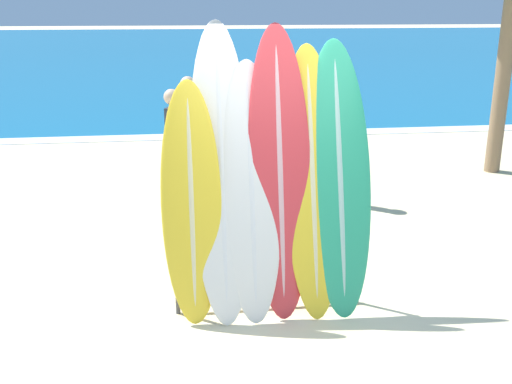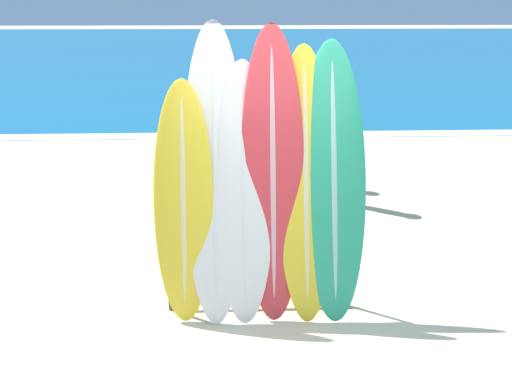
{
  "view_description": "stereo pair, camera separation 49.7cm",
  "coord_description": "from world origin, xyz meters",
  "px_view_note": "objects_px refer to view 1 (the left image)",
  "views": [
    {
      "loc": [
        -0.99,
        -4.49,
        2.65
      ],
      "look_at": [
        -0.23,
        1.18,
        0.86
      ],
      "focal_mm": 42.0,
      "sensor_mm": 36.0,
      "label": 1
    },
    {
      "loc": [
        -0.49,
        -4.53,
        2.65
      ],
      "look_at": [
        -0.23,
        1.18,
        0.86
      ],
      "focal_mm": 42.0,
      "sensor_mm": 36.0,
      "label": 2
    }
  ],
  "objects_px": {
    "person_far_left": "(189,126)",
    "surfboard_slot_1": "(221,172)",
    "surfboard_slot_5": "(339,178)",
    "person_near_water": "(322,138)",
    "surfboard_slot_4": "(312,181)",
    "person_far_right": "(173,142)",
    "surfboard_slot_3": "(280,172)",
    "surfboard_slot_2": "(251,191)",
    "surfboard_rack": "(268,262)",
    "person_mid_beach": "(287,124)",
    "surfboard_slot_0": "(191,203)"
  },
  "relations": [
    {
      "from": "person_far_left",
      "to": "surfboard_slot_1",
      "type": "bearing_deg",
      "value": -161.16
    },
    {
      "from": "person_far_left",
      "to": "surfboard_slot_5",
      "type": "bearing_deg",
      "value": -147.21
    },
    {
      "from": "surfboard_slot_1",
      "to": "person_near_water",
      "type": "xyz_separation_m",
      "value": [
        1.62,
        2.91,
        -0.37
      ]
    },
    {
      "from": "person_near_water",
      "to": "person_far_left",
      "type": "distance_m",
      "value": 2.15
    },
    {
      "from": "surfboard_slot_4",
      "to": "person_far_right",
      "type": "distance_m",
      "value": 3.35
    },
    {
      "from": "surfboard_slot_3",
      "to": "surfboard_slot_1",
      "type": "bearing_deg",
      "value": 176.05
    },
    {
      "from": "surfboard_slot_5",
      "to": "surfboard_slot_4",
      "type": "bearing_deg",
      "value": -179.81
    },
    {
      "from": "surfboard_slot_2",
      "to": "person_near_water",
      "type": "height_order",
      "value": "surfboard_slot_2"
    },
    {
      "from": "person_near_water",
      "to": "surfboard_slot_3",
      "type": "bearing_deg",
      "value": 114.81
    },
    {
      "from": "surfboard_slot_4",
      "to": "person_near_water",
      "type": "relative_size",
      "value": 1.41
    },
    {
      "from": "surfboard_rack",
      "to": "person_near_water",
      "type": "xyz_separation_m",
      "value": [
        1.22,
        3.03,
        0.45
      ]
    },
    {
      "from": "surfboard_slot_1",
      "to": "person_mid_beach",
      "type": "xyz_separation_m",
      "value": [
        1.31,
        3.93,
        -0.37
      ]
    },
    {
      "from": "surfboard_rack",
      "to": "person_near_water",
      "type": "height_order",
      "value": "person_near_water"
    },
    {
      "from": "surfboard_slot_4",
      "to": "person_far_left",
      "type": "height_order",
      "value": "surfboard_slot_4"
    },
    {
      "from": "surfboard_slot_1",
      "to": "person_far_right",
      "type": "height_order",
      "value": "surfboard_slot_1"
    },
    {
      "from": "person_mid_beach",
      "to": "surfboard_slot_5",
      "type": "bearing_deg",
      "value": -49.18
    },
    {
      "from": "surfboard_slot_1",
      "to": "person_mid_beach",
      "type": "distance_m",
      "value": 4.15
    },
    {
      "from": "person_mid_beach",
      "to": "person_far_left",
      "type": "bearing_deg",
      "value": -141.49
    },
    {
      "from": "surfboard_slot_0",
      "to": "surfboard_slot_1",
      "type": "bearing_deg",
      "value": 22.19
    },
    {
      "from": "person_near_water",
      "to": "person_far_left",
      "type": "relative_size",
      "value": 1.01
    },
    {
      "from": "surfboard_slot_0",
      "to": "surfboard_slot_3",
      "type": "xyz_separation_m",
      "value": [
        0.78,
        0.08,
        0.23
      ]
    },
    {
      "from": "surfboard_slot_1",
      "to": "surfboard_slot_3",
      "type": "xyz_separation_m",
      "value": [
        0.51,
        -0.03,
        -0.01
      ]
    },
    {
      "from": "surfboard_slot_0",
      "to": "person_far_right",
      "type": "distance_m",
      "value": 3.19
    },
    {
      "from": "surfboard_slot_3",
      "to": "person_mid_beach",
      "type": "bearing_deg",
      "value": 78.6
    },
    {
      "from": "surfboard_rack",
      "to": "surfboard_slot_4",
      "type": "height_order",
      "value": "surfboard_slot_4"
    },
    {
      "from": "surfboard_slot_2",
      "to": "surfboard_slot_5",
      "type": "distance_m",
      "value": 0.79
    },
    {
      "from": "surfboard_slot_4",
      "to": "surfboard_slot_5",
      "type": "height_order",
      "value": "surfboard_slot_5"
    },
    {
      "from": "person_near_water",
      "to": "surfboard_slot_5",
      "type": "bearing_deg",
      "value": 124.4
    },
    {
      "from": "surfboard_rack",
      "to": "surfboard_slot_3",
      "type": "distance_m",
      "value": 0.82
    },
    {
      "from": "person_mid_beach",
      "to": "surfboard_slot_1",
      "type": "bearing_deg",
      "value": -63.74
    },
    {
      "from": "person_far_left",
      "to": "surfboard_slot_2",
      "type": "bearing_deg",
      "value": -157.74
    },
    {
      "from": "surfboard_slot_3",
      "to": "surfboard_slot_5",
      "type": "xyz_separation_m",
      "value": [
        0.53,
        -0.0,
        -0.07
      ]
    },
    {
      "from": "person_near_water",
      "to": "person_far_right",
      "type": "xyz_separation_m",
      "value": [
        -2.04,
        0.16,
        -0.04
      ]
    },
    {
      "from": "surfboard_slot_1",
      "to": "surfboard_slot_5",
      "type": "bearing_deg",
      "value": -2.19
    },
    {
      "from": "surfboard_slot_1",
      "to": "person_near_water",
      "type": "distance_m",
      "value": 3.35
    },
    {
      "from": "surfboard_slot_0",
      "to": "person_mid_beach",
      "type": "height_order",
      "value": "surfboard_slot_0"
    },
    {
      "from": "surfboard_slot_0",
      "to": "surfboard_slot_5",
      "type": "distance_m",
      "value": 1.32
    },
    {
      "from": "surfboard_slot_0",
      "to": "surfboard_slot_1",
      "type": "relative_size",
      "value": 0.81
    },
    {
      "from": "person_mid_beach",
      "to": "person_far_right",
      "type": "height_order",
      "value": "person_mid_beach"
    },
    {
      "from": "surfboard_rack",
      "to": "surfboard_slot_5",
      "type": "height_order",
      "value": "surfboard_slot_5"
    },
    {
      "from": "surfboard_slot_1",
      "to": "surfboard_slot_5",
      "type": "distance_m",
      "value": 1.04
    },
    {
      "from": "surfboard_slot_1",
      "to": "surfboard_rack",
      "type": "bearing_deg",
      "value": -16.63
    },
    {
      "from": "surfboard_rack",
      "to": "surfboard_slot_2",
      "type": "height_order",
      "value": "surfboard_slot_2"
    },
    {
      "from": "person_far_left",
      "to": "person_far_right",
      "type": "relative_size",
      "value": 1.03
    },
    {
      "from": "surfboard_slot_3",
      "to": "surfboard_slot_5",
      "type": "height_order",
      "value": "surfboard_slot_3"
    },
    {
      "from": "surfboard_slot_5",
      "to": "person_far_left",
      "type": "xyz_separation_m",
      "value": [
        -1.22,
        4.13,
        -0.3
      ]
    },
    {
      "from": "surfboard_slot_0",
      "to": "person_near_water",
      "type": "distance_m",
      "value": 3.56
    },
    {
      "from": "person_far_right",
      "to": "surfboard_slot_2",
      "type": "bearing_deg",
      "value": 31.3
    },
    {
      "from": "surfboard_slot_1",
      "to": "person_mid_beach",
      "type": "height_order",
      "value": "surfboard_slot_1"
    },
    {
      "from": "surfboard_slot_4",
      "to": "person_near_water",
      "type": "xyz_separation_m",
      "value": [
        0.82,
        2.95,
        -0.27
      ]
    }
  ]
}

